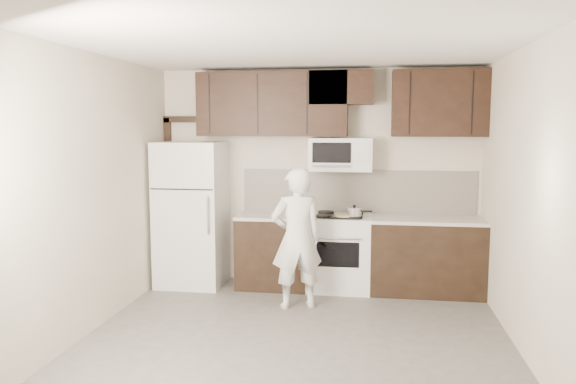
% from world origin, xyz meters
% --- Properties ---
extents(floor, '(4.50, 4.50, 0.00)m').
position_xyz_m(floor, '(0.00, 0.00, 0.00)').
color(floor, '#524F4D').
rests_on(floor, ground).
extents(back_wall, '(4.00, 0.00, 4.00)m').
position_xyz_m(back_wall, '(0.00, 2.25, 1.35)').
color(back_wall, '#B8AF9C').
rests_on(back_wall, ground).
extents(ceiling, '(4.50, 4.50, 0.00)m').
position_xyz_m(ceiling, '(0.00, 0.00, 2.70)').
color(ceiling, white).
rests_on(ceiling, back_wall).
extents(counter_run, '(2.95, 0.64, 0.91)m').
position_xyz_m(counter_run, '(0.60, 1.94, 0.46)').
color(counter_run, black).
rests_on(counter_run, floor).
extents(stove, '(0.76, 0.66, 0.94)m').
position_xyz_m(stove, '(0.30, 1.94, 0.46)').
color(stove, silver).
rests_on(stove, floor).
extents(backsplash, '(2.90, 0.02, 0.54)m').
position_xyz_m(backsplash, '(0.50, 2.24, 1.18)').
color(backsplash, silver).
rests_on(backsplash, counter_run).
extents(upper_cabinets, '(3.48, 0.35, 0.78)m').
position_xyz_m(upper_cabinets, '(0.21, 2.08, 2.28)').
color(upper_cabinets, black).
rests_on(upper_cabinets, back_wall).
extents(microwave, '(0.76, 0.42, 0.40)m').
position_xyz_m(microwave, '(0.30, 2.06, 1.65)').
color(microwave, silver).
rests_on(microwave, upper_cabinets).
extents(refrigerator, '(0.80, 0.76, 1.80)m').
position_xyz_m(refrigerator, '(-1.55, 1.89, 0.90)').
color(refrigerator, silver).
rests_on(refrigerator, floor).
extents(door_trim, '(0.50, 0.08, 2.12)m').
position_xyz_m(door_trim, '(-1.92, 2.21, 1.25)').
color(door_trim, black).
rests_on(door_trim, floor).
extents(saucepan, '(0.30, 0.17, 0.16)m').
position_xyz_m(saucepan, '(0.48, 1.79, 0.98)').
color(saucepan, silver).
rests_on(saucepan, stove).
extents(baking_tray, '(0.37, 0.29, 0.02)m').
position_xyz_m(baking_tray, '(0.37, 1.82, 0.92)').
color(baking_tray, black).
rests_on(baking_tray, counter_run).
extents(pizza, '(0.26, 0.26, 0.02)m').
position_xyz_m(pizza, '(0.37, 1.82, 0.94)').
color(pizza, beige).
rests_on(pizza, baking_tray).
extents(person, '(0.66, 0.55, 1.55)m').
position_xyz_m(person, '(-0.12, 1.17, 0.78)').
color(person, white).
rests_on(person, floor).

